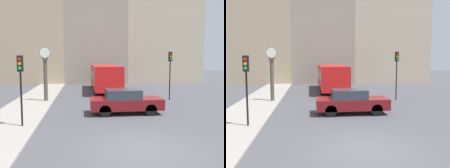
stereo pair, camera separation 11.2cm
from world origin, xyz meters
The scene contains 8 objects.
ground_plane centered at (0.00, 0.00, 0.00)m, with size 120.00×120.00×0.00m, color #47474C.
sidewalk_corner centered at (-5.90, 11.74, 0.06)m, with size 3.09×27.48×0.11m, color gray.
building_row centered at (-0.26, 26.46, 8.28)m, with size 28.97×5.00×18.23m.
sedan_car centered at (0.43, 6.09, 0.75)m, with size 4.35×1.83×1.49m.
bus_distant centered at (0.22, 17.14, 1.52)m, with size 2.59×9.22×2.64m.
traffic_light_near centered at (-5.07, 3.49, 2.54)m, with size 0.26×0.24×3.38m.
traffic_light_far centered at (4.89, 10.67, 2.79)m, with size 0.26×0.24×3.90m.
street_clock centered at (-4.96, 10.85, 2.16)m, with size 0.84×0.38×4.10m.
Camera 2 is at (-2.07, -8.74, 3.33)m, focal length 40.00 mm.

